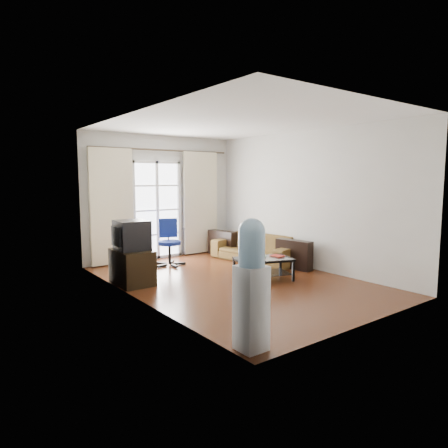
# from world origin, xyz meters

# --- Properties ---
(floor) EXTENTS (5.20, 5.20, 0.00)m
(floor) POSITION_xyz_m (0.00, 0.00, 0.00)
(floor) COLOR #562A14
(floor) RESTS_ON ground
(ceiling) EXTENTS (5.20, 5.20, 0.00)m
(ceiling) POSITION_xyz_m (0.00, 0.00, 2.70)
(ceiling) COLOR white
(ceiling) RESTS_ON wall_back
(wall_back) EXTENTS (3.60, 0.02, 2.70)m
(wall_back) POSITION_xyz_m (0.00, 2.60, 1.35)
(wall_back) COLOR silver
(wall_back) RESTS_ON floor
(wall_front) EXTENTS (3.60, 0.02, 2.70)m
(wall_front) POSITION_xyz_m (0.00, -2.60, 1.35)
(wall_front) COLOR silver
(wall_front) RESTS_ON floor
(wall_left) EXTENTS (0.02, 5.20, 2.70)m
(wall_left) POSITION_xyz_m (-1.80, 0.00, 1.35)
(wall_left) COLOR silver
(wall_left) RESTS_ON floor
(wall_right) EXTENTS (0.02, 5.20, 2.70)m
(wall_right) POSITION_xyz_m (1.80, 0.00, 1.35)
(wall_right) COLOR silver
(wall_right) RESTS_ON floor
(french_door) EXTENTS (1.16, 0.06, 2.15)m
(french_door) POSITION_xyz_m (-0.15, 2.54, 1.07)
(french_door) COLOR white
(french_door) RESTS_ON wall_back
(curtain_rod) EXTENTS (3.30, 0.04, 0.04)m
(curtain_rod) POSITION_xyz_m (0.00, 2.50, 2.38)
(curtain_rod) COLOR #4C3F2D
(curtain_rod) RESTS_ON wall_back
(curtain_left) EXTENTS (0.90, 0.07, 2.35)m
(curtain_left) POSITION_xyz_m (-1.20, 2.48, 1.20)
(curtain_left) COLOR beige
(curtain_left) RESTS_ON curtain_rod
(curtain_right) EXTENTS (0.90, 0.07, 2.35)m
(curtain_right) POSITION_xyz_m (0.95, 2.48, 1.20)
(curtain_right) COLOR beige
(curtain_right) RESTS_ON curtain_rod
(radiator) EXTENTS (0.64, 0.12, 0.64)m
(radiator) POSITION_xyz_m (0.80, 2.50, 0.33)
(radiator) COLOR gray
(radiator) RESTS_ON floor
(sofa) EXTENTS (2.19, 1.35, 0.57)m
(sofa) POSITION_xyz_m (1.37, 1.01, 0.29)
(sofa) COLOR brown
(sofa) RESTS_ON floor
(coffee_table) EXTENTS (1.09, 0.83, 0.39)m
(coffee_table) POSITION_xyz_m (0.43, -0.28, 0.25)
(coffee_table) COLOR silver
(coffee_table) RESTS_ON floor
(bowl) EXTENTS (0.27, 0.27, 0.05)m
(bowl) POSITION_xyz_m (0.34, -0.27, 0.42)
(bowl) COLOR #318843
(bowl) RESTS_ON coffee_table
(book) EXTENTS (0.19, 0.25, 0.02)m
(book) POSITION_xyz_m (0.63, -0.33, 0.40)
(book) COLOR #AD2C15
(book) RESTS_ON coffee_table
(remote) EXTENTS (0.15, 0.10, 0.02)m
(remote) POSITION_xyz_m (0.38, -0.32, 0.40)
(remote) COLOR black
(remote) RESTS_ON coffee_table
(tv_stand) EXTENTS (0.53, 0.80, 0.58)m
(tv_stand) POSITION_xyz_m (-1.50, 0.87, 0.29)
(tv_stand) COLOR black
(tv_stand) RESTS_ON floor
(crt_tv) EXTENTS (0.57, 0.56, 0.49)m
(crt_tv) POSITION_xyz_m (-1.51, 0.89, 0.83)
(crt_tv) COLOR black
(crt_tv) RESTS_ON tv_stand
(task_chair) EXTENTS (0.84, 0.84, 0.95)m
(task_chair) POSITION_xyz_m (-0.29, 1.76, 0.28)
(task_chair) COLOR black
(task_chair) RESTS_ON floor
(water_cooler) EXTENTS (0.30, 0.28, 1.38)m
(water_cooler) POSITION_xyz_m (-1.60, -2.31, 0.72)
(water_cooler) COLOR white
(water_cooler) RESTS_ON floor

